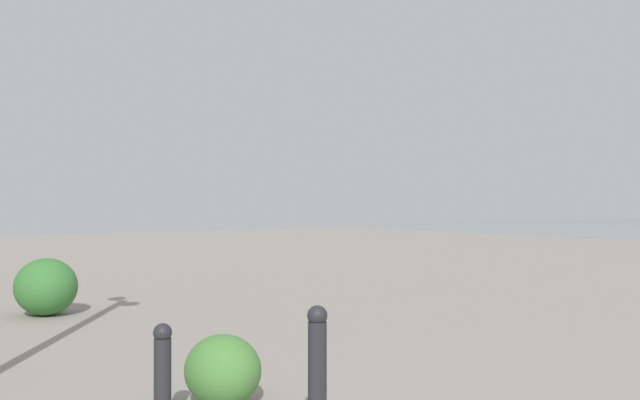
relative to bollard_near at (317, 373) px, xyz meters
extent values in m
cylinder|color=#232328|center=(0.00, 0.00, -0.07)|extent=(0.12, 0.12, 0.79)
sphere|color=#232328|center=(0.00, 0.00, 0.37)|extent=(0.13, 0.13, 0.13)
cylinder|color=#232328|center=(0.91, 0.69, -0.16)|extent=(0.12, 0.12, 0.61)
sphere|color=#232328|center=(0.91, 0.69, 0.19)|extent=(0.13, 0.13, 0.13)
ellipsoid|color=#387533|center=(6.35, 0.38, -0.07)|extent=(0.94, 0.84, 0.79)
ellipsoid|color=#477F38|center=(1.13, 0.13, -0.20)|extent=(0.64, 0.58, 0.54)
camera|label=1|loc=(-3.60, 2.34, 1.07)|focal=37.87mm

